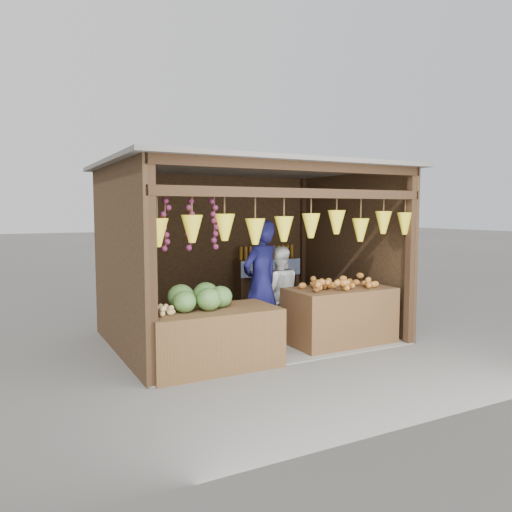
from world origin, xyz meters
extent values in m
plane|color=#514F49|center=(0.00, 0.00, 0.00)|extent=(80.00, 80.00, 0.00)
cube|color=slate|center=(0.00, 0.00, 0.01)|extent=(4.00, 3.00, 0.02)
cube|color=black|center=(0.00, 1.50, 1.30)|extent=(4.00, 0.06, 2.60)
cube|color=black|center=(-2.00, 0.00, 1.30)|extent=(0.06, 3.00, 2.60)
cube|color=black|center=(2.00, 0.00, 1.30)|extent=(0.06, 3.00, 2.60)
cube|color=#605B54|center=(0.00, 0.00, 2.63)|extent=(4.30, 3.30, 0.06)
cube|color=black|center=(-1.94, -1.44, 1.30)|extent=(0.11, 0.11, 2.60)
cube|color=black|center=(1.94, -1.44, 1.30)|extent=(0.11, 0.11, 2.60)
cube|color=black|center=(-1.94, 1.44, 1.30)|extent=(0.11, 0.11, 2.60)
cube|color=black|center=(1.94, 1.44, 1.30)|extent=(0.11, 0.11, 2.60)
cube|color=black|center=(0.00, -1.44, 2.20)|extent=(4.00, 0.12, 0.12)
cube|color=black|center=(0.00, -1.44, 2.54)|extent=(4.00, 0.12, 0.12)
cube|color=#382314|center=(1.05, 1.30, 1.05)|extent=(1.25, 0.30, 0.05)
cube|color=#382314|center=(0.47, 1.30, 0.53)|extent=(0.05, 0.28, 1.05)
cube|color=#382314|center=(1.64, 1.30, 0.53)|extent=(0.05, 0.28, 1.05)
cube|color=blue|center=(1.05, 1.14, 0.92)|extent=(1.25, 0.02, 0.30)
cube|color=#4B3019|center=(-1.09, -1.12, 0.37)|extent=(1.68, 0.85, 0.75)
cube|color=#52331B|center=(1.03, -0.95, 0.42)|extent=(1.56, 0.85, 0.84)
cube|color=black|center=(-1.81, 0.20, 0.17)|extent=(0.35, 0.35, 0.33)
imported|color=#131347|center=(-0.02, -0.43, 0.92)|extent=(0.78, 0.63, 1.84)
imported|color=white|center=(0.48, -0.12, 0.71)|extent=(0.83, 0.74, 1.42)
imported|color=brown|center=(-1.81, 0.20, 0.84)|extent=(0.58, 0.49, 1.01)
camera|label=1|loc=(-3.46, -6.83, 1.98)|focal=35.00mm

